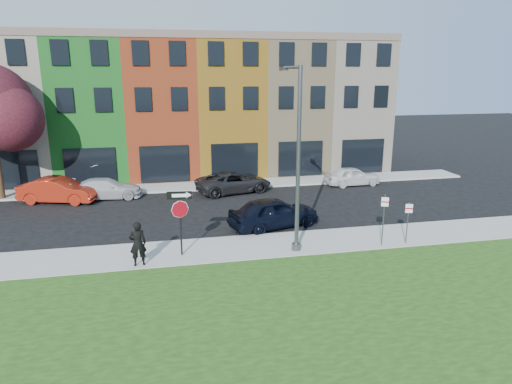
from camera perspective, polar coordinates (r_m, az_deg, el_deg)
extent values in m
plane|color=black|center=(18.68, 5.40, -10.12)|extent=(120.00, 120.00, 0.00)
cube|color=gray|center=(21.87, 8.13, -6.20)|extent=(40.00, 3.00, 0.12)
cube|color=gray|center=(32.17, -7.61, 0.74)|extent=(40.00, 2.40, 0.12)
cube|color=beige|center=(38.72, -26.86, 9.10)|extent=(5.00, 10.00, 10.00)
cube|color=green|center=(37.76, -19.43, 9.74)|extent=(5.00, 10.00, 10.00)
cube|color=#C44620|center=(37.44, -11.72, 10.23)|extent=(5.00, 10.00, 10.00)
cube|color=#C08421|center=(37.79, -4.00, 10.54)|extent=(5.00, 10.00, 10.00)
cube|color=#988562|center=(38.79, 3.47, 10.67)|extent=(5.00, 10.00, 10.00)
cube|color=#C0B2A2|center=(40.38, 10.45, 10.62)|extent=(5.00, 10.00, 10.00)
cube|color=black|center=(33.01, -6.99, 3.69)|extent=(30.00, 0.12, 2.60)
cylinder|color=black|center=(19.84, -9.41, -4.03)|extent=(0.08, 0.08, 2.78)
cylinder|color=silver|center=(19.61, -9.49, -2.13)|extent=(0.77, 0.11, 0.77)
cylinder|color=maroon|center=(19.59, -9.49, -2.15)|extent=(0.73, 0.09, 0.73)
cube|color=black|center=(19.44, -9.57, -0.41)|extent=(1.05, 0.14, 0.34)
cube|color=silver|center=(19.41, -9.56, -0.43)|extent=(0.66, 0.08, 0.14)
imported|color=black|center=(19.32, -14.56, -6.27)|extent=(0.82, 0.66, 1.88)
imported|color=black|center=(23.56, 2.25, -2.57)|extent=(4.44, 5.75, 1.61)
imported|color=maroon|center=(30.51, -23.46, 0.21)|extent=(4.07, 5.54, 1.55)
imported|color=silver|center=(30.46, -18.22, 0.43)|extent=(1.90, 4.47, 1.29)
imported|color=black|center=(30.39, -2.79, 1.25)|extent=(4.70, 6.13, 1.40)
imported|color=silver|center=(32.97, 11.98, 1.96)|extent=(1.94, 4.02, 1.32)
cylinder|color=#4E5153|center=(19.53, 5.30, 3.74)|extent=(0.18, 0.18, 8.00)
cylinder|color=#4E5153|center=(20.62, 5.04, -6.81)|extent=(0.40, 0.40, 0.30)
cylinder|color=#4E5153|center=(20.09, 4.54, 15.26)|extent=(0.25, 2.00, 0.12)
cube|color=#4E5153|center=(21.13, 3.49, 15.13)|extent=(0.28, 0.56, 0.16)
cylinder|color=#4E5153|center=(21.48, 15.63, -3.41)|extent=(0.05, 0.05, 2.42)
cube|color=silver|center=(21.21, 15.83, -1.20)|extent=(0.30, 0.15, 0.42)
cube|color=maroon|center=(21.19, 15.85, -1.21)|extent=(0.30, 0.14, 0.06)
cylinder|color=#4E5153|center=(22.13, 18.40, -3.70)|extent=(0.05, 0.05, 1.98)
cube|color=silver|center=(21.89, 18.59, -1.96)|extent=(0.31, 0.12, 0.42)
cube|color=maroon|center=(21.88, 18.62, -1.98)|extent=(0.31, 0.11, 0.06)
sphere|color=black|center=(30.95, -28.45, 8.06)|extent=(3.89, 3.89, 3.89)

